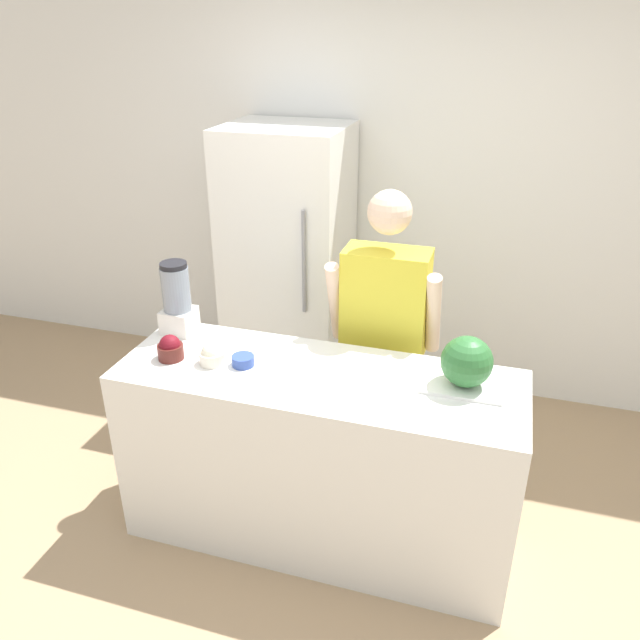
% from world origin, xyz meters
% --- Properties ---
extents(ground_plane, '(14.00, 14.00, 0.00)m').
position_xyz_m(ground_plane, '(0.00, 0.00, 0.00)').
color(ground_plane, tan).
extents(wall_back, '(8.00, 0.06, 2.60)m').
position_xyz_m(wall_back, '(0.00, 1.95, 1.30)').
color(wall_back, white).
rests_on(wall_back, ground_plane).
extents(counter_island, '(1.80, 0.62, 0.91)m').
position_xyz_m(counter_island, '(0.00, 0.31, 0.46)').
color(counter_island, white).
rests_on(counter_island, ground_plane).
extents(refrigerator, '(0.73, 0.67, 1.76)m').
position_xyz_m(refrigerator, '(-0.59, 1.57, 0.88)').
color(refrigerator, white).
rests_on(refrigerator, ground_plane).
extents(person, '(0.56, 0.26, 1.62)m').
position_xyz_m(person, '(0.19, 0.83, 0.83)').
color(person, '#333338').
rests_on(person, ground_plane).
extents(cutting_board, '(0.34, 0.25, 0.01)m').
position_xyz_m(cutting_board, '(0.62, 0.41, 0.92)').
color(cutting_board, white).
rests_on(cutting_board, counter_island).
extents(watermelon, '(0.22, 0.22, 0.22)m').
position_xyz_m(watermelon, '(0.62, 0.39, 1.03)').
color(watermelon, '#2D6B33').
rests_on(watermelon, cutting_board).
extents(bowl_cherries, '(0.12, 0.12, 0.12)m').
position_xyz_m(bowl_cherries, '(-0.69, 0.24, 0.96)').
color(bowl_cherries, '#511E19').
rests_on(bowl_cherries, counter_island).
extents(bowl_cream, '(0.12, 0.12, 0.10)m').
position_xyz_m(bowl_cream, '(-0.49, 0.26, 0.95)').
color(bowl_cream, beige).
rests_on(bowl_cream, counter_island).
extents(bowl_small_blue, '(0.10, 0.10, 0.05)m').
position_xyz_m(bowl_small_blue, '(-0.35, 0.28, 0.93)').
color(bowl_small_blue, '#334C9E').
rests_on(bowl_small_blue, counter_island).
extents(blender, '(0.15, 0.15, 0.36)m').
position_xyz_m(blender, '(-0.78, 0.50, 1.08)').
color(blender, silver).
rests_on(blender, counter_island).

